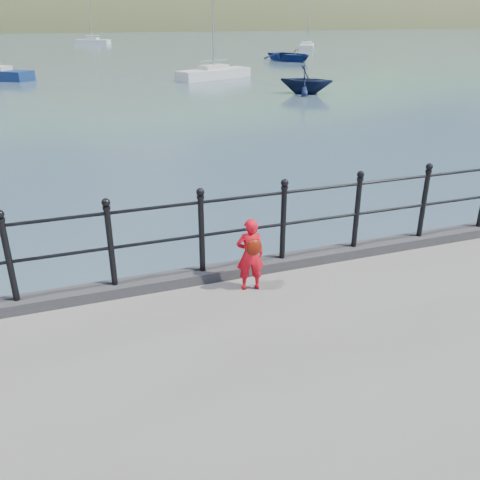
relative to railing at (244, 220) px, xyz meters
name	(u,v)px	position (x,y,z in m)	size (l,w,h in m)	color
ground	(240,326)	(0.00, 0.15, -1.82)	(600.00, 600.00, 0.00)	#2D4251
kerb	(243,268)	(0.00, 0.00, -0.75)	(60.00, 0.30, 0.15)	#28282B
railing	(244,220)	(0.00, 0.00, 0.00)	(18.11, 0.11, 1.20)	black
far_shore	(145,79)	(38.34, 239.56, -24.39)	(830.00, 200.00, 156.00)	#333A21
child	(250,254)	(-0.07, -0.46, -0.31)	(0.41, 0.34, 1.01)	red
launch_blue	(290,55)	(21.57, 45.17, -1.24)	(4.03, 5.64, 1.17)	navy
launch_navy	(306,80)	(12.26, 22.67, -0.99)	(2.74, 3.17, 1.67)	#0E1632
sailboat_deep	(93,42)	(5.06, 87.98, -1.48)	(5.81, 4.41, 8.55)	silver
sailboat_near	(214,74)	(9.32, 32.26, -1.48)	(6.26, 3.97, 8.40)	silver
sailboat_far	(307,47)	(32.17, 62.60, -1.48)	(4.94, 6.98, 9.79)	silver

